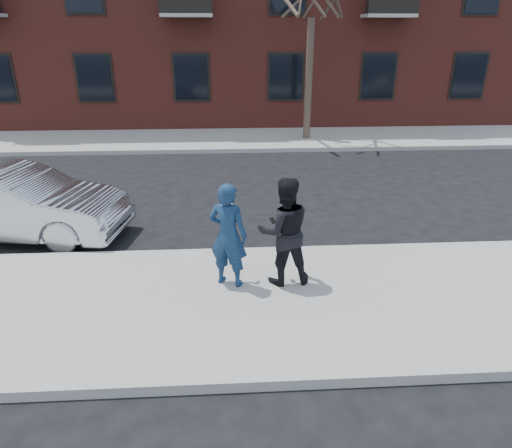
{
  "coord_description": "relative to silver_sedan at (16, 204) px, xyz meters",
  "views": [
    {
      "loc": [
        1.55,
        -6.19,
        3.97
      ],
      "look_at": [
        1.94,
        0.4,
        1.15
      ],
      "focal_mm": 32.0,
      "sensor_mm": 36.0,
      "label": 1
    }
  ],
  "objects": [
    {
      "name": "far_sidewalk",
      "position": [
        2.8,
        8.52,
        -0.65
      ],
      "size": [
        50.0,
        3.5,
        0.15
      ],
      "primitive_type": "cube",
      "color": "gray",
      "rests_on": "ground"
    },
    {
      "name": "near_curb",
      "position": [
        2.8,
        -1.18,
        -0.65
      ],
      "size": [
        50.0,
        0.1,
        0.15
      ],
      "primitive_type": "cube",
      "color": "#999691",
      "rests_on": "ground"
    },
    {
      "name": "far_curb",
      "position": [
        2.8,
        6.72,
        -0.65
      ],
      "size": [
        50.0,
        0.1,
        0.15
      ],
      "primitive_type": "cube",
      "color": "#999691",
      "rests_on": "ground"
    },
    {
      "name": "man_hoodie",
      "position": [
        4.3,
        -2.42,
        0.28
      ],
      "size": [
        0.74,
        0.62,
        1.71
      ],
      "rotation": [
        0.0,
        0.0,
        2.74
      ],
      "color": "navy",
      "rests_on": "near_sidewalk"
    },
    {
      "name": "silver_sedan",
      "position": [
        0.0,
        0.0,
        0.0
      ],
      "size": [
        4.6,
        2.24,
        1.45
      ],
      "primitive_type": "imported",
      "rotation": [
        0.0,
        0.0,
        1.41
      ],
      "color": "#B7BABF",
      "rests_on": "ground"
    },
    {
      "name": "ground",
      "position": [
        2.8,
        -2.73,
        -0.73
      ],
      "size": [
        100.0,
        100.0,
        0.0
      ],
      "primitive_type": "plane",
      "color": "black",
      "rests_on": "ground"
    },
    {
      "name": "man_peacoat",
      "position": [
        5.18,
        -2.4,
        0.31
      ],
      "size": [
        0.93,
        0.76,
        1.78
      ],
      "rotation": [
        0.0,
        0.0,
        3.24
      ],
      "color": "black",
      "rests_on": "near_sidewalk"
    },
    {
      "name": "near_sidewalk",
      "position": [
        2.8,
        -2.98,
        -0.65
      ],
      "size": [
        50.0,
        3.5,
        0.15
      ],
      "primitive_type": "cube",
      "color": "gray",
      "rests_on": "ground"
    }
  ]
}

